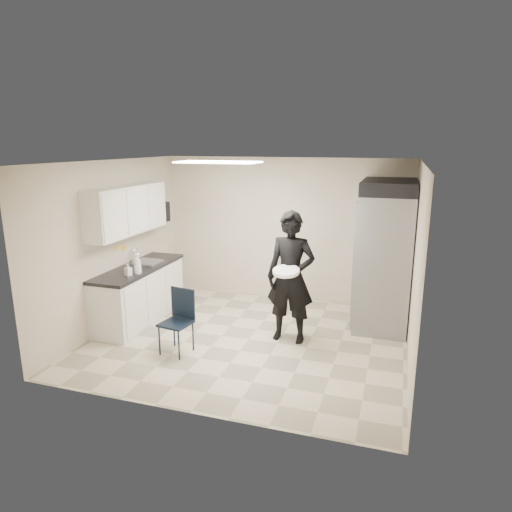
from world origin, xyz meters
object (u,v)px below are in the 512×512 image
(lower_counter, at_px, (140,295))
(commercial_fridge, at_px, (385,260))
(folding_chair, at_px, (176,324))
(man_tuxedo, at_px, (291,277))

(lower_counter, bearing_deg, commercial_fridge, 15.88)
(folding_chair, xyz_separation_m, man_tuxedo, (1.39, 0.92, 0.53))
(lower_counter, xyz_separation_m, folding_chair, (1.13, -0.92, 0.00))
(lower_counter, height_order, man_tuxedo, man_tuxedo)
(lower_counter, relative_size, commercial_fridge, 0.90)
(folding_chair, height_order, man_tuxedo, man_tuxedo)
(man_tuxedo, bearing_deg, lower_counter, -178.31)
(lower_counter, distance_m, commercial_fridge, 3.98)
(lower_counter, distance_m, man_tuxedo, 2.58)
(lower_counter, bearing_deg, man_tuxedo, -0.09)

